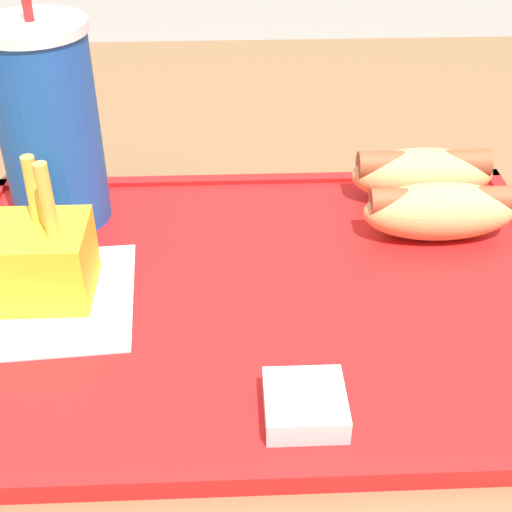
{
  "coord_description": "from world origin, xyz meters",
  "views": [
    {
      "loc": [
        -0.01,
        -0.42,
        1.04
      ],
      "look_at": [
        0.01,
        -0.01,
        0.75
      ],
      "focal_mm": 50.0,
      "sensor_mm": 36.0,
      "label": 1
    }
  ],
  "objects": [
    {
      "name": "food_tray",
      "position": [
        0.01,
        -0.01,
        0.72
      ],
      "size": [
        0.46,
        0.33,
        0.01
      ],
      "color": "red",
      "rests_on": "dining_table"
    },
    {
      "name": "sauce_cup_mayo",
      "position": [
        0.03,
        -0.13,
        0.73
      ],
      "size": [
        0.05,
        0.05,
        0.02
      ],
      "color": "silver",
      "rests_on": "food_tray"
    },
    {
      "name": "hot_dog_far",
      "position": [
        0.15,
        0.11,
        0.75
      ],
      "size": [
        0.12,
        0.05,
        0.05
      ],
      "color": "tan",
      "rests_on": "food_tray"
    },
    {
      "name": "paper_napkin",
      "position": [
        -0.15,
        -0.02,
        0.72
      ],
      "size": [
        0.15,
        0.13,
        0.0
      ],
      "color": "white",
      "rests_on": "food_tray"
    },
    {
      "name": "fries_carton",
      "position": [
        -0.15,
        -0.01,
        0.75
      ],
      "size": [
        0.08,
        0.06,
        0.11
      ],
      "color": "gold",
      "rests_on": "food_tray"
    },
    {
      "name": "hot_dog_near",
      "position": [
        0.15,
        0.05,
        0.75
      ],
      "size": [
        0.12,
        0.05,
        0.05
      ],
      "color": "tan",
      "rests_on": "food_tray"
    },
    {
      "name": "soda_cup",
      "position": [
        -0.15,
        0.09,
        0.8
      ],
      "size": [
        0.08,
        0.08,
        0.2
      ],
      "color": "#194CA5",
      "rests_on": "food_tray"
    }
  ]
}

